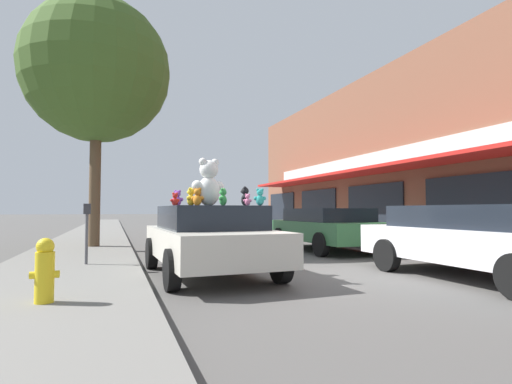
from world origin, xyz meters
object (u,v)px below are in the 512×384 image
at_px(teddy_bear_orange, 197,197).
at_px(teddy_bear_yellow, 191,197).
at_px(parked_car_far_center, 327,227).
at_px(plush_art_car, 209,237).
at_px(teddy_bear_green, 223,197).
at_px(teddy_bear_black, 245,196).
at_px(parking_meter, 87,225).
at_px(fire_hydrant, 45,270).
at_px(teddy_bear_teal, 260,197).
at_px(teddy_bear_purple, 177,198).
at_px(street_tree, 97,71).
at_px(teddy_bear_giant, 209,183).
at_px(parked_car_far_left, 482,238).
at_px(teddy_bear_pink, 248,200).
at_px(teddy_bear_red, 175,200).

distance_m(teddy_bear_orange, teddy_bear_yellow, 0.23).
relative_size(teddy_bear_yellow, parked_car_far_center, 0.08).
height_order(plush_art_car, teddy_bear_green, teddy_bear_green).
xyz_separation_m(teddy_bear_black, parking_meter, (-2.87, 1.94, -0.58)).
height_order(teddy_bear_yellow, fire_hydrant, teddy_bear_yellow).
distance_m(teddy_bear_teal, teddy_bear_purple, 2.30).
relative_size(plush_art_car, street_tree, 0.54).
height_order(plush_art_car, teddy_bear_teal, teddy_bear_teal).
xyz_separation_m(teddy_bear_giant, street_tree, (-2.39, 5.63, 3.91)).
relative_size(teddy_bear_yellow, teddy_bear_purple, 1.06).
height_order(teddy_bear_purple, parked_car_far_left, teddy_bear_purple).
distance_m(teddy_bear_teal, parking_meter, 3.88).
height_order(teddy_bear_teal, parked_car_far_center, teddy_bear_teal).
relative_size(teddy_bear_green, teddy_bear_pink, 1.55).
bearing_deg(teddy_bear_orange, teddy_bear_teal, 164.07).
relative_size(teddy_bear_teal, teddy_bear_black, 0.85).
bearing_deg(teddy_bear_red, street_tree, -85.94).
relative_size(teddy_bear_yellow, fire_hydrant, 0.48).
height_order(teddy_bear_yellow, teddy_bear_pink, teddy_bear_yellow).
bearing_deg(teddy_bear_teal, teddy_bear_giant, -48.53).
relative_size(street_tree, parking_meter, 6.23).
bearing_deg(plush_art_car, fire_hydrant, -140.86).
relative_size(teddy_bear_red, street_tree, 0.03).
bearing_deg(teddy_bear_giant, parking_meter, -40.50).
relative_size(teddy_bear_purple, parking_meter, 0.28).
xyz_separation_m(teddy_bear_black, teddy_bear_pink, (-0.06, -0.34, -0.07)).
height_order(teddy_bear_pink, parked_car_far_left, teddy_bear_pink).
bearing_deg(teddy_bear_giant, teddy_bear_green, 90.14).
bearing_deg(street_tree, fire_hydrant, -91.47).
bearing_deg(teddy_bear_red, teddy_bear_purple, -116.61).
bearing_deg(teddy_bear_giant, teddy_bear_yellow, -30.73).
xyz_separation_m(plush_art_car, teddy_bear_orange, (-0.23, 0.08, 0.79)).
distance_m(teddy_bear_yellow, teddy_bear_green, 0.85).
xyz_separation_m(teddy_bear_teal, teddy_bear_red, (-1.31, 1.39, -0.02)).
bearing_deg(teddy_bear_yellow, street_tree, -127.58).
bearing_deg(teddy_bear_orange, parked_car_far_left, -170.82).
height_order(teddy_bear_black, street_tree, street_tree).
relative_size(teddy_bear_orange, teddy_bear_yellow, 0.97).
distance_m(teddy_bear_green, parked_car_far_center, 5.92).
height_order(teddy_bear_black, teddy_bear_green, teddy_bear_black).
height_order(teddy_bear_teal, teddy_bear_black, teddy_bear_black).
bearing_deg(teddy_bear_black, teddy_bear_purple, -123.06).
bearing_deg(teddy_bear_green, parked_car_far_center, 169.50).
xyz_separation_m(teddy_bear_teal, parked_car_far_left, (3.92, -1.18, -0.74)).
xyz_separation_m(teddy_bear_purple, street_tree, (-1.87, 4.87, 4.21)).
xyz_separation_m(teddy_bear_yellow, street_tree, (-2.05, 5.53, 4.20)).
bearing_deg(teddy_bear_green, teddy_bear_teal, 77.86).
height_order(street_tree, fire_hydrant, street_tree).
relative_size(parked_car_far_left, fire_hydrant, 5.91).
distance_m(teddy_bear_orange, fire_hydrant, 3.44).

